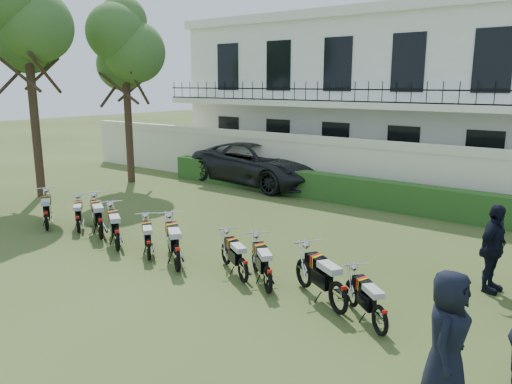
# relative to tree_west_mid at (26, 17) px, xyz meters

# --- Properties ---
(ground) EXTENTS (100.00, 100.00, 0.00)m
(ground) POSITION_rel_tree_west_mid_xyz_m (9.46, -1.00, -6.67)
(ground) COLOR #38461C
(ground) RESTS_ON ground
(perimeter_wall) EXTENTS (30.00, 0.35, 2.30)m
(perimeter_wall) POSITION_rel_tree_west_mid_xyz_m (9.46, 7.00, -5.50)
(perimeter_wall) COLOR beige
(perimeter_wall) RESTS_ON ground
(hedge) EXTENTS (18.00, 0.60, 1.00)m
(hedge) POSITION_rel_tree_west_mid_xyz_m (10.46, 6.20, -6.17)
(hedge) COLOR #274E1B
(hedge) RESTS_ON ground
(building) EXTENTS (20.40, 9.60, 7.40)m
(building) POSITION_rel_tree_west_mid_xyz_m (9.46, 12.96, -2.96)
(building) COLOR white
(building) RESTS_ON ground
(tree_west_mid) EXTENTS (3.40, 3.20, 8.82)m
(tree_west_mid) POSITION_rel_tree_west_mid_xyz_m (0.00, 0.00, 0.00)
(tree_west_mid) COLOR #473323
(tree_west_mid) RESTS_ON ground
(tree_west_near) EXTENTS (3.40, 3.20, 7.90)m
(tree_west_near) POSITION_rel_tree_west_mid_xyz_m (0.50, 4.00, -0.78)
(tree_west_near) COLOR #473323
(tree_west_near) RESTS_ON ground
(motorcycle_0) EXTENTS (1.73, 1.13, 1.08)m
(motorcycle_0) POSITION_rel_tree_west_mid_xyz_m (4.55, -2.45, -6.17)
(motorcycle_0) COLOR black
(motorcycle_0) RESTS_ON ground
(motorcycle_1) EXTENTS (1.49, 1.07, 0.96)m
(motorcycle_1) POSITION_rel_tree_west_mid_xyz_m (5.52, -2.02, -6.23)
(motorcycle_1) COLOR black
(motorcycle_1) RESTS_ON ground
(motorcycle_2) EXTENTS (1.86, 1.11, 1.13)m
(motorcycle_2) POSITION_rel_tree_west_mid_xyz_m (6.59, -2.01, -6.15)
(motorcycle_2) COLOR black
(motorcycle_2) RESTS_ON ground
(motorcycle_3) EXTENTS (1.75, 1.13, 1.09)m
(motorcycle_3) POSITION_rel_tree_west_mid_xyz_m (7.78, -2.36, -6.17)
(motorcycle_3) COLOR black
(motorcycle_3) RESTS_ON ground
(motorcycle_4) EXTENTS (1.43, 1.14, 0.95)m
(motorcycle_4) POSITION_rel_tree_west_mid_xyz_m (8.96, -2.31, -6.23)
(motorcycle_4) COLOR black
(motorcycle_4) RESTS_ON ground
(motorcycle_5) EXTENTS (1.73, 1.32, 1.13)m
(motorcycle_5) POSITION_rel_tree_west_mid_xyz_m (10.09, -2.42, -6.15)
(motorcycle_5) COLOR black
(motorcycle_5) RESTS_ON ground
(motorcycle_6) EXTENTS (1.56, 0.98, 0.96)m
(motorcycle_6) POSITION_rel_tree_west_mid_xyz_m (11.71, -1.98, -6.23)
(motorcycle_6) COLOR black
(motorcycle_6) RESTS_ON ground
(motorcycle_7) EXTENTS (1.45, 1.28, 1.01)m
(motorcycle_7) POSITION_rel_tree_west_mid_xyz_m (12.49, -2.12, -6.20)
(motorcycle_7) COLOR black
(motorcycle_7) RESTS_ON ground
(motorcycle_8) EXTENTS (1.80, 1.09, 1.10)m
(motorcycle_8) POSITION_rel_tree_west_mid_xyz_m (14.11, -2.09, -6.16)
(motorcycle_8) COLOR black
(motorcycle_8) RESTS_ON ground
(motorcycle_9) EXTENTS (1.39, 1.16, 0.94)m
(motorcycle_9) POSITION_rel_tree_west_mid_xyz_m (15.09, -2.38, -6.23)
(motorcycle_9) COLOR black
(motorcycle_9) RESTS_ON ground
(suv) EXTENTS (6.91, 3.86, 1.83)m
(suv) POSITION_rel_tree_west_mid_xyz_m (5.36, 7.09, -5.76)
(suv) COLOR black
(suv) RESTS_ON ground
(officer_0) EXTENTS (0.69, 0.99, 1.91)m
(officer_0) POSITION_rel_tree_west_mid_xyz_m (16.53, -3.52, -5.71)
(officer_0) COLOR black
(officer_0) RESTS_ON ground
(officer_5) EXTENTS (0.66, 1.18, 1.90)m
(officer_5) POSITION_rel_tree_west_mid_xyz_m (16.14, 0.88, -5.72)
(officer_5) COLOR black
(officer_5) RESTS_ON ground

